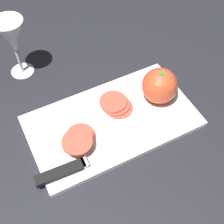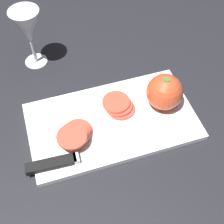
{
  "view_description": "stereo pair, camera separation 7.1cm",
  "coord_description": "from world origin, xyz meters",
  "px_view_note": "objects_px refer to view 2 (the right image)",
  "views": [
    {
      "loc": [
        -0.13,
        -0.39,
        0.61
      ],
      "look_at": [
        0.07,
        -0.02,
        0.04
      ],
      "focal_mm": 50.0,
      "sensor_mm": 36.0,
      "label": 1
    },
    {
      "loc": [
        -0.06,
        -0.42,
        0.61
      ],
      "look_at": [
        0.07,
        -0.02,
        0.04
      ],
      "focal_mm": 50.0,
      "sensor_mm": 36.0,
      "label": 2
    }
  ],
  "objects_px": {
    "knife": "(65,161)",
    "tomato_slice_stack_far": "(119,105)",
    "whole_tomato": "(165,92)",
    "wine_glass": "(28,29)",
    "tomato_slice_stack_near": "(75,134)"
  },
  "relations": [
    {
      "from": "whole_tomato",
      "to": "wine_glass",
      "type": "bearing_deg",
      "value": 136.69
    },
    {
      "from": "whole_tomato",
      "to": "tomato_slice_stack_near",
      "type": "distance_m",
      "value": 0.23
    },
    {
      "from": "wine_glass",
      "to": "knife",
      "type": "height_order",
      "value": "wine_glass"
    },
    {
      "from": "whole_tomato",
      "to": "tomato_slice_stack_near",
      "type": "relative_size",
      "value": 0.94
    },
    {
      "from": "knife",
      "to": "tomato_slice_stack_near",
      "type": "height_order",
      "value": "tomato_slice_stack_near"
    },
    {
      "from": "knife",
      "to": "whole_tomato",
      "type": "bearing_deg",
      "value": 21.08
    },
    {
      "from": "knife",
      "to": "tomato_slice_stack_far",
      "type": "height_order",
      "value": "tomato_slice_stack_far"
    },
    {
      "from": "whole_tomato",
      "to": "knife",
      "type": "xyz_separation_m",
      "value": [
        -0.26,
        -0.09,
        -0.04
      ]
    },
    {
      "from": "wine_glass",
      "to": "tomato_slice_stack_far",
      "type": "relative_size",
      "value": 2.05
    },
    {
      "from": "whole_tomato",
      "to": "knife",
      "type": "height_order",
      "value": "whole_tomato"
    },
    {
      "from": "knife",
      "to": "tomato_slice_stack_near",
      "type": "distance_m",
      "value": 0.07
    },
    {
      "from": "wine_glass",
      "to": "tomato_slice_stack_near",
      "type": "bearing_deg",
      "value": -81.26
    },
    {
      "from": "tomato_slice_stack_far",
      "to": "whole_tomato",
      "type": "bearing_deg",
      "value": -10.59
    },
    {
      "from": "tomato_slice_stack_near",
      "to": "tomato_slice_stack_far",
      "type": "xyz_separation_m",
      "value": [
        0.12,
        0.05,
        -0.01
      ]
    },
    {
      "from": "wine_glass",
      "to": "tomato_slice_stack_far",
      "type": "height_order",
      "value": "wine_glass"
    }
  ]
}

